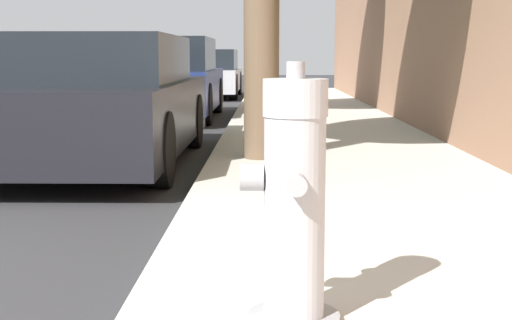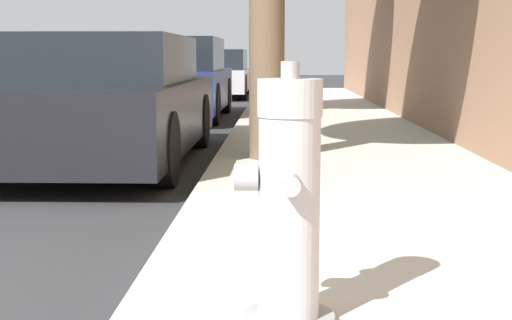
{
  "view_description": "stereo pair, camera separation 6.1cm",
  "coord_description": "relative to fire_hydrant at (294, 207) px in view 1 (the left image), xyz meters",
  "views": [
    {
      "loc": [
        2.73,
        -2.3,
        1.12
      ],
      "look_at": [
        2.67,
        1.46,
        0.57
      ],
      "focal_mm": 50.0,
      "sensor_mm": 36.0,
      "label": 1
    },
    {
      "loc": [
        2.79,
        -2.29,
        1.12
      ],
      "look_at": [
        2.67,
        1.46,
        0.57
      ],
      "focal_mm": 50.0,
      "sensor_mm": 36.0,
      "label": 2
    }
  ],
  "objects": [
    {
      "name": "parked_car_mid",
      "position": [
        -1.92,
        10.28,
        0.12
      ],
      "size": [
        1.8,
        4.19,
        1.44
      ],
      "color": "navy",
      "rests_on": "ground_plane"
    },
    {
      "name": "parked_car_near",
      "position": [
        -1.83,
        4.78,
        0.07
      ],
      "size": [
        1.81,
        4.35,
        1.33
      ],
      "color": "black",
      "rests_on": "ground_plane"
    },
    {
      "name": "parked_car_far",
      "position": [
        -1.74,
        16.94,
        0.05
      ],
      "size": [
        1.72,
        4.22,
        1.29
      ],
      "color": "#B7B7BC",
      "rests_on": "ground_plane"
    },
    {
      "name": "fire_hydrant",
      "position": [
        0.0,
        0.0,
        0.0
      ],
      "size": [
        0.37,
        0.37,
        0.97
      ],
      "color": "#97979C",
      "rests_on": "sidewalk_slab"
    }
  ]
}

